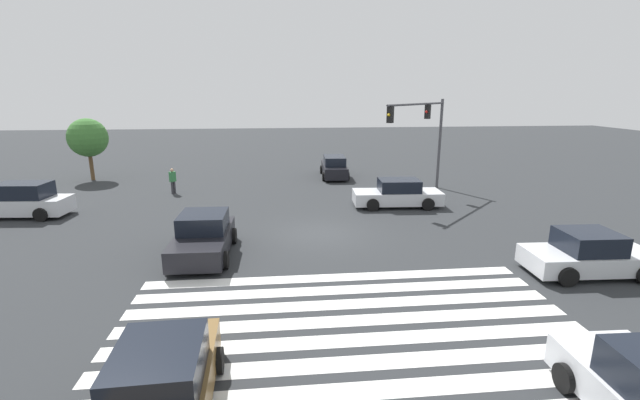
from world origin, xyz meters
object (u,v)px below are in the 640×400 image
Objects in this scene: car_1 at (160,393)px; car_4 at (589,255)px; car_2 at (334,167)px; car_0 at (203,237)px; car_3 at (398,194)px; car_5 at (23,201)px; pedestrian at (173,180)px; traffic_signal_mast at (426,126)px; tree_corner_a at (88,138)px.

car_4 is (12.95, 5.72, -0.02)m from car_1.
car_0 is at bearing 157.35° from car_2.
car_5 is (-19.35, -0.04, 0.12)m from car_3.
car_5 is 2.88× the size of pedestrian.
car_1 is (-11.18, -17.95, -3.46)m from traffic_signal_mast.
car_1 is at bearing -154.07° from car_4.
tree_corner_a is (-6.72, 4.92, 2.13)m from pedestrian.
traffic_signal_mast reaches higher than car_1.
car_1 is at bearing -65.97° from tree_corner_a.
car_5 reaches higher than car_4.
tree_corner_a is at bearing 144.03° from car_4.
car_2 is 17.48m from tree_corner_a.
car_1 is 1.06× the size of car_5.
car_5 is 9.52m from tree_corner_a.
car_3 is (8.83, 15.14, -0.01)m from car_1.
car_3 is at bearing 5.06° from traffic_signal_mast.
car_2 is at bearing -71.24° from car_3.
traffic_signal_mast is 22.14m from car_5.
car_1 is 3.04× the size of pedestrian.
traffic_signal_mast is at bearing -137.88° from car_2.
traffic_signal_mast reaches higher than car_2.
car_3 is 21.86m from tree_corner_a.
tree_corner_a is (-19.69, 9.22, 2.32)m from car_3.
pedestrian is at bearing 114.68° from car_2.
tree_corner_a is (-10.25, 15.54, 2.28)m from car_0.
car_4 is at bearing 53.21° from traffic_signal_mast.
car_4 is at bearing -157.42° from car_2.
car_2 is at bearing -148.60° from car_5.
car_2 is 1.06× the size of car_4.
car_2 is 8.89m from car_3.
car_3 is at bearing 115.70° from car_4.
pedestrian is at bearing -141.25° from car_5.
pedestrian is (-12.97, 4.30, 0.19)m from car_3.
car_0 is 11.73m from car_5.
car_0 is at bearing -7.24° from traffic_signal_mast.
pedestrian is at bearing -160.63° from car_0.
car_5 reaches higher than car_2.
car_1 is 19.88m from pedestrian.
car_2 reaches higher than car_4.
car_0 is 8.84m from car_1.
car_5 is at bearing -121.38° from car_0.
car_5 is at bearing 160.31° from car_4.
car_2 is 0.95× the size of car_3.
car_1 is 26.77m from tree_corner_a.
car_4 is 1.00× the size of tree_corner_a.
traffic_signal_mast is 1.24× the size of car_2.
car_5 is (-10.52, 15.10, 0.12)m from car_1.
car_0 is 13.91m from car_4.
car_0 is at bearing -25.59° from pedestrian.
car_3 is 1.12× the size of tree_corner_a.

